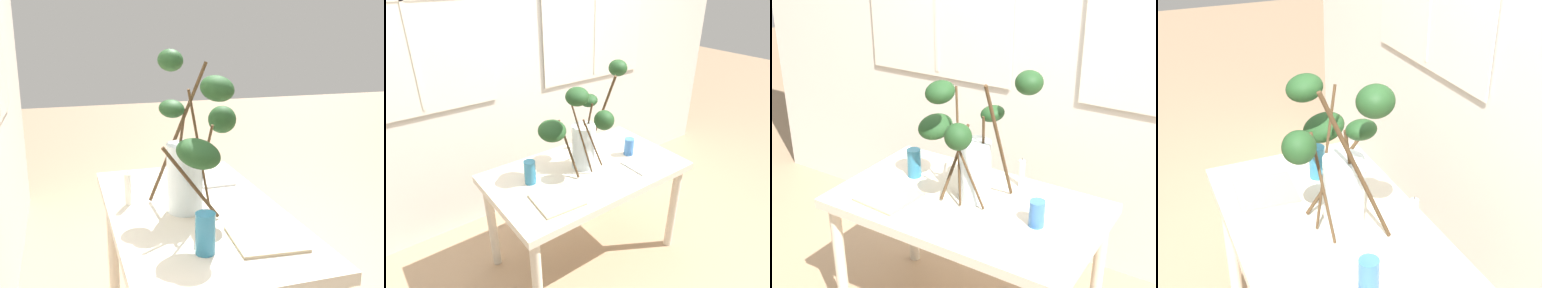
# 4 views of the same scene
# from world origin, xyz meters

# --- Properties ---
(back_wall_with_windows) EXTENTS (4.47, 0.14, 2.84)m
(back_wall_with_windows) POSITION_xyz_m (0.00, 0.89, 1.43)
(back_wall_with_windows) COLOR beige
(back_wall_with_windows) RESTS_ON ground
(dining_table) EXTENTS (1.24, 0.72, 0.73)m
(dining_table) POSITION_xyz_m (0.00, 0.00, 0.64)
(dining_table) COLOR beige
(dining_table) RESTS_ON ground
(vase_with_branches) EXTENTS (0.63, 0.37, 0.67)m
(vase_with_branches) POSITION_xyz_m (-0.01, 0.02, 1.00)
(vase_with_branches) COLOR silver
(vase_with_branches) RESTS_ON dining_table
(drinking_glass_blue_left) EXTENTS (0.07, 0.07, 0.15)m
(drinking_glass_blue_left) POSITION_xyz_m (-0.36, 0.08, 0.80)
(drinking_glass_blue_left) COLOR teal
(drinking_glass_blue_left) RESTS_ON dining_table
(drinking_glass_blue_right) EXTENTS (0.07, 0.07, 0.12)m
(drinking_glass_blue_right) POSITION_xyz_m (0.36, -0.02, 0.79)
(drinking_glass_blue_right) COLOR #386BAD
(drinking_glass_blue_right) RESTS_ON dining_table
(plate_square_left) EXTENTS (0.26, 0.26, 0.01)m
(plate_square_left) POSITION_xyz_m (-0.33, -0.16, 0.73)
(plate_square_left) COLOR tan
(plate_square_left) RESTS_ON dining_table
(plate_square_right) EXTENTS (0.21, 0.21, 0.01)m
(plate_square_right) POSITION_xyz_m (0.33, -0.17, 0.73)
(plate_square_right) COLOR white
(plate_square_right) RESTS_ON dining_table
(pillar_candle) EXTENTS (0.03, 0.03, 0.15)m
(pillar_candle) POSITION_xyz_m (0.15, 0.27, 0.80)
(pillar_candle) COLOR silver
(pillar_candle) RESTS_ON dining_table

